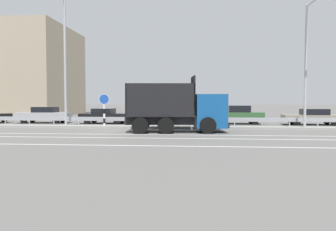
% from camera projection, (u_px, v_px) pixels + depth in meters
% --- Properties ---
extents(ground_plane, '(320.00, 320.00, 0.00)m').
position_uv_depth(ground_plane, '(117.00, 131.00, 22.09)').
color(ground_plane, '#605E5B').
extents(lane_strip_0, '(66.67, 0.16, 0.01)m').
position_uv_depth(lane_strip_0, '(173.00, 135.00, 19.87)').
color(lane_strip_0, silver).
rests_on(lane_strip_0, ground_plane).
extents(lane_strip_1, '(66.67, 0.16, 0.01)m').
position_uv_depth(lane_strip_1, '(171.00, 138.00, 18.00)').
color(lane_strip_1, silver).
rests_on(lane_strip_1, ground_plane).
extents(lane_strip_2, '(66.67, 0.16, 0.01)m').
position_uv_depth(lane_strip_2, '(166.00, 146.00, 14.94)').
color(lane_strip_2, silver).
rests_on(lane_strip_2, ground_plane).
extents(median_island, '(36.67, 1.10, 0.18)m').
position_uv_depth(median_island, '(126.00, 127.00, 24.72)').
color(median_island, gray).
rests_on(median_island, ground_plane).
extents(median_guardrail, '(66.67, 0.09, 0.78)m').
position_uv_depth(median_guardrail, '(129.00, 120.00, 25.94)').
color(median_guardrail, '#9EA0A5').
rests_on(median_guardrail, ground_plane).
extents(dump_truck, '(6.80, 3.16, 3.66)m').
position_uv_depth(dump_truck, '(188.00, 112.00, 21.61)').
color(dump_truck, '#144C8C').
rests_on(dump_truck, ground_plane).
extents(median_road_sign, '(0.78, 0.16, 2.58)m').
position_uv_depth(median_road_sign, '(104.00, 110.00, 24.81)').
color(median_road_sign, white).
rests_on(median_road_sign, ground_plane).
extents(street_lamp_1, '(0.71, 2.79, 10.16)m').
position_uv_depth(street_lamp_1, '(64.00, 54.00, 24.81)').
color(street_lamp_1, '#ADADB2').
rests_on(street_lamp_1, ground_plane).
extents(street_lamp_2, '(0.71, 2.73, 8.90)m').
position_uv_depth(street_lamp_2, '(307.00, 59.00, 22.99)').
color(street_lamp_2, '#ADADB2').
rests_on(street_lamp_2, ground_plane).
extents(parked_car_3, '(4.89, 2.15, 1.50)m').
position_uv_depth(parked_car_3, '(44.00, 115.00, 30.51)').
color(parked_car_3, '#A3A3A8').
rests_on(parked_car_3, ground_plane).
extents(parked_car_4, '(4.46, 2.09, 1.37)m').
position_uv_depth(parked_car_4, '(105.00, 116.00, 29.81)').
color(parked_car_4, black).
rests_on(parked_car_4, ground_plane).
extents(parked_car_5, '(4.82, 2.14, 1.53)m').
position_uv_depth(parked_car_5, '(178.00, 115.00, 29.15)').
color(parked_car_5, maroon).
rests_on(parked_car_5, ground_plane).
extents(parked_car_6, '(4.54, 2.00, 1.65)m').
position_uv_depth(parked_car_6, '(237.00, 115.00, 29.11)').
color(parked_car_6, '#335B33').
rests_on(parked_car_6, ground_plane).
extents(parked_car_7, '(4.95, 2.12, 1.38)m').
position_uv_depth(parked_car_7, '(313.00, 117.00, 28.07)').
color(parked_car_7, gray).
rests_on(parked_car_7, ground_plane).
extents(background_building_0, '(10.50, 13.95, 12.43)m').
position_uv_depth(background_building_0, '(33.00, 72.00, 47.01)').
color(background_building_0, tan).
rests_on(background_building_0, ground_plane).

